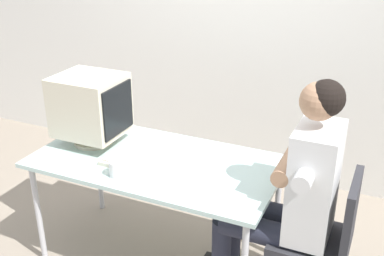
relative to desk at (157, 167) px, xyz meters
The scene contains 7 objects.
ground_plane 0.66m from the desk, ahead, with size 12.00×12.00×0.00m, color gray.
desk is the anchor object (origin of this frame).
crt_monitor 0.57m from the desk, behind, with size 0.41×0.36×0.44m.
keyboard 0.20m from the desk, 169.17° to the left, with size 0.19×0.48×0.03m.
office_chair 1.02m from the desk, ahead, with size 0.40×0.40×0.86m.
person_seated 0.81m from the desk, ahead, with size 0.75×0.55×1.35m.
desk_mug 0.29m from the desk, 113.58° to the right, with size 0.09×0.10×0.09m.
Camera 1 is at (1.22, -2.17, 2.02)m, focal length 44.00 mm.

